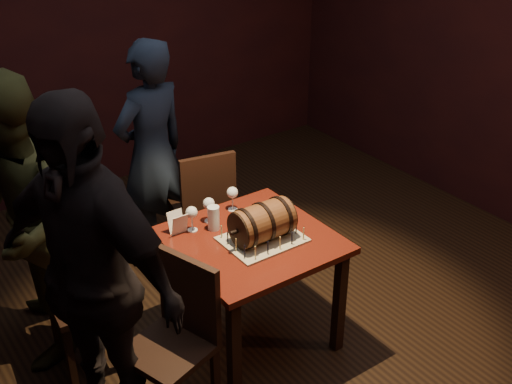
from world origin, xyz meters
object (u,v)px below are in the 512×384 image
person_back (152,154)px  wine_glass_left (192,213)px  barrel_cake (262,222)px  person_left_front (87,279)px  person_left_rear (18,226)px  chair_back (204,202)px  chair_left_rear (98,285)px  wine_glass_right (232,194)px  pint_of_ale (214,218)px  chair_left_front (178,331)px  wine_glass_mid (209,205)px  pub_table (251,254)px

person_back → wine_glass_left: bearing=63.6°
barrel_cake → person_back: bearing=92.2°
person_back → person_left_front: bearing=39.7°
person_back → person_left_rear: 1.23m
chair_back → chair_left_rear: bearing=-154.0°
wine_glass_right → pint_of_ale: wine_glass_right is taller
chair_left_rear → person_left_rear: size_ratio=0.53×
wine_glass_left → chair_left_front: size_ratio=0.17×
wine_glass_mid → chair_left_rear: size_ratio=0.17×
person_back → person_left_rear: (-1.11, -0.52, 0.04)m
chair_left_rear → wine_glass_left: bearing=-11.4°
wine_glass_right → pint_of_ale: bearing=-150.0°
pub_table → wine_glass_right: wine_glass_right is taller
wine_glass_left → pint_of_ale: wine_glass_left is taller
person_back → chair_left_rear: bearing=33.2°
barrel_cake → wine_glass_left: barrel_cake is taller
person_left_front → pint_of_ale: bearing=86.8°
chair_left_rear → person_left_rear: 0.56m
chair_left_rear → barrel_cake: bearing=-27.6°
pub_table → person_back: person_back is taller
pub_table → wine_glass_left: bearing=131.5°
chair_left_rear → chair_left_front: (0.18, -0.62, 0.00)m
wine_glass_right → chair_left_front: (-0.73, -0.57, -0.35)m
wine_glass_right → pub_table: bearing=-105.5°
wine_glass_left → pint_of_ale: size_ratio=1.07×
person_back → pub_table: bearing=77.5°
person_left_front → person_left_rear: bearing=163.4°
wine_glass_right → chair_left_front: size_ratio=0.17×
wine_glass_mid → wine_glass_right: size_ratio=1.00×
wine_glass_left → person_left_front: (-0.79, -0.38, 0.08)m
wine_glass_mid → pint_of_ale: 0.10m
wine_glass_left → pint_of_ale: (0.11, -0.06, -0.05)m
wine_glass_mid → chair_back: bearing=62.2°
chair_back → barrel_cake: bearing=-100.1°
pub_table → wine_glass_mid: wine_glass_mid is taller
wine_glass_left → person_back: size_ratio=0.10×
pub_table → wine_glass_right: size_ratio=5.59×
barrel_cake → person_left_rear: person_left_rear is taller
wine_glass_right → person_left_front: person_left_front is taller
wine_glass_left → chair_left_rear: (-0.58, 0.12, -0.35)m
chair_back → pint_of_ale: bearing=-116.2°
pub_table → barrel_cake: 0.24m
chair_left_front → person_left_rear: size_ratio=0.53×
wine_glass_left → person_left_front: person_left_front is taller
pub_table → wine_glass_mid: 0.39m
wine_glass_left → chair_back: 0.83m
pub_table → chair_back: (0.21, 0.88, -0.12)m
wine_glass_right → person_left_rear: person_left_rear is taller
pint_of_ale → chair_left_rear: bearing=165.9°
person_back → chair_back: bearing=109.4°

